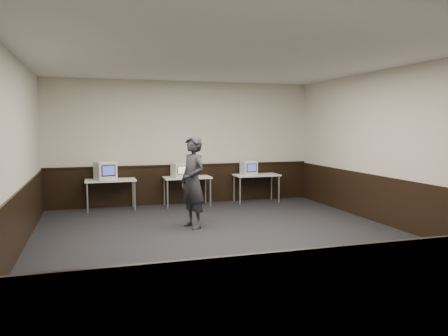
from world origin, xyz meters
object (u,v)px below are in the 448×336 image
at_px(desk_right, 256,177).
at_px(emac_center, 180,170).
at_px(emac_right, 249,168).
at_px(person, 193,182).
at_px(desk_left, 111,182).
at_px(desk_center, 187,179).
at_px(emac_left, 105,171).

xyz_separation_m(desk_right, emac_center, (-2.10, -0.03, 0.25)).
bearing_deg(desk_right, emac_right, -169.32).
height_order(emac_right, person, person).
xyz_separation_m(desk_left, emac_center, (1.70, -0.03, 0.25)).
relative_size(desk_center, emac_center, 2.73).
bearing_deg(emac_right, emac_left, 176.87).
bearing_deg(desk_right, desk_left, 180.00).
height_order(desk_center, emac_right, emac_right).
bearing_deg(emac_center, emac_right, -11.98).
height_order(desk_center, person, person).
xyz_separation_m(desk_center, desk_right, (1.90, 0.00, 0.00)).
bearing_deg(emac_left, desk_left, 2.64).
bearing_deg(emac_center, desk_center, -2.28).
bearing_deg(desk_left, emac_left, -160.38).
xyz_separation_m(desk_center, emac_center, (-0.20, -0.03, 0.25)).
relative_size(desk_left, desk_center, 1.00).
xyz_separation_m(emac_left, person, (1.62, -2.36, -0.05)).
bearing_deg(emac_right, emac_center, 176.53).
height_order(desk_left, person, person).
distance_m(desk_left, emac_center, 1.72).
bearing_deg(person, emac_center, 154.05).
height_order(desk_center, emac_left, emac_left).
bearing_deg(desk_right, desk_center, 180.00).
bearing_deg(person, desk_left, -169.07).
xyz_separation_m(desk_center, emac_left, (-2.02, -0.04, 0.30)).
xyz_separation_m(emac_right, person, (-2.06, -2.35, -0.01)).
xyz_separation_m(desk_center, person, (-0.40, -2.40, 0.25)).
height_order(desk_left, emac_right, emac_right).
xyz_separation_m(emac_left, emac_right, (3.68, -0.00, -0.04)).
relative_size(desk_left, person, 0.65).
relative_size(desk_left, emac_right, 2.87).
distance_m(desk_right, emac_left, 3.93).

